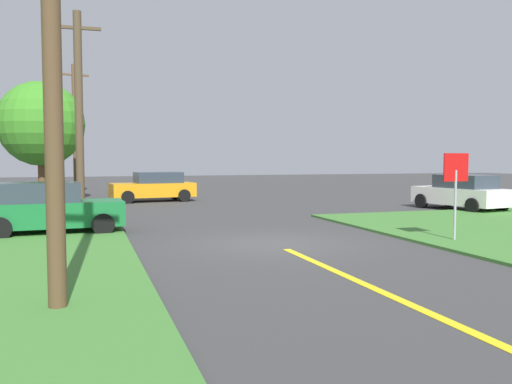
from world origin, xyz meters
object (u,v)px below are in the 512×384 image
Objects in this scene: utility_pole_far at (75,129)px; car_on_crossroad at (462,192)px; stop_sign at (456,179)px; parked_car_near_building at (50,209)px; car_approaching_junction at (154,187)px; utility_pole_mid at (79,113)px; oak_tree_left at (41,124)px; utility_pole_near at (51,12)px.

car_on_crossroad is at bearing -42.96° from utility_pole_far.
stop_sign is 12.11m from parked_car_near_building.
car_on_crossroad is 0.55× the size of utility_pole_far.
utility_pole_far is (-10.39, 23.60, 2.51)m from stop_sign.
stop_sign is 25.90m from utility_pole_far.
parked_car_near_building is at bearing 62.35° from car_approaching_junction.
car_approaching_junction is (4.68, 11.97, 0.00)m from parked_car_near_building.
utility_pole_mid is 1.24× the size of oak_tree_left.
utility_pole_mid is (-16.61, 2.14, 3.36)m from car_on_crossroad.
utility_pole_mid is 13.67m from utility_pole_far.
oak_tree_left is at bearing 50.20° from car_on_crossroad.
car_approaching_junction is 0.53× the size of utility_pole_near.
oak_tree_left reaches higher than car_approaching_junction.
utility_pole_far is (-0.11, 27.34, -0.23)m from utility_pole_near.
utility_pole_far reaches higher than utility_pole_mid.
parked_car_near_building is 0.93× the size of car_on_crossroad.
car_on_crossroad is 0.53× the size of utility_pole_near.
utility_pole_near is at bearing -91.05° from utility_pole_mid.
utility_pole_near is 22.62m from oak_tree_left.
utility_pole_mid is at bearing -42.89° from stop_sign.
car_approaching_junction is 0.58× the size of utility_pole_mid.
car_approaching_junction is at bearing 62.28° from utility_pole_mid.
utility_pole_near is (-16.86, -11.53, 3.71)m from car_on_crossroad.
utility_pole_far reaches higher than car_approaching_junction.
utility_pole_far is at bearing 37.79° from car_on_crossroad.
utility_pole_far is (-4.16, 6.44, 3.47)m from car_approaching_junction.
utility_pole_near is at bearing -85.44° from oak_tree_left.
oak_tree_left is at bearing -109.34° from utility_pole_far.
car_approaching_junction is 8.42m from utility_pole_far.
car_on_crossroad is 20.76m from utility_pole_near.
stop_sign reaches higher than car_approaching_junction.
parked_car_near_building is at bearing -23.59° from stop_sign.
parked_car_near_building is 12.86m from car_approaching_junction.
utility_pole_far reaches higher than parked_car_near_building.
stop_sign is 0.38× the size of oak_tree_left.
utility_pole_near reaches higher than car_approaching_junction.
utility_pole_mid reaches higher than parked_car_near_building.
parked_car_near_building is 0.49× the size of utility_pole_near.
stop_sign is 14.31m from utility_pole_mid.
oak_tree_left is (-1.68, -4.80, -0.04)m from utility_pole_far.
utility_pole_near is (-10.27, -3.74, 2.74)m from stop_sign.
utility_pole_far is (0.52, 18.41, 3.48)m from parked_car_near_building.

